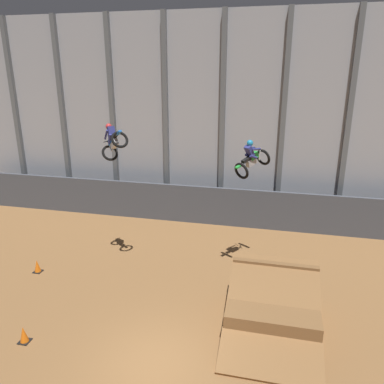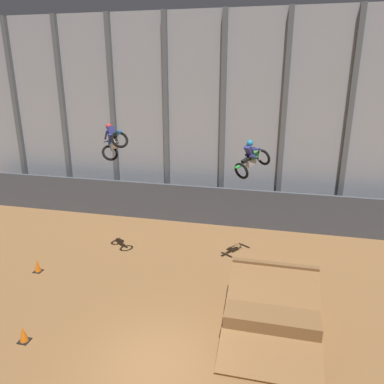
{
  "view_description": "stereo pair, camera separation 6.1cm",
  "coord_description": "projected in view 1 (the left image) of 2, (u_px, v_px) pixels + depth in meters",
  "views": [
    {
      "loc": [
        3.18,
        -8.79,
        8.62
      ],
      "look_at": [
        -0.39,
        6.61,
        3.48
      ],
      "focal_mm": 35.0,
      "sensor_mm": 36.0,
      "label": 1
    },
    {
      "loc": [
        3.24,
        -8.78,
        8.62
      ],
      "look_at": [
        -0.39,
        6.61,
        3.48
      ],
      "focal_mm": 35.0,
      "sensor_mm": 36.0,
      "label": 2
    }
  ],
  "objects": [
    {
      "name": "dirt_ramp",
      "position": [
        273.0,
        305.0,
        13.3
      ],
      "size": [
        3.15,
        4.38,
        2.0
      ],
      "color": "brown",
      "rests_on": "ground_plane"
    },
    {
      "name": "rider_bike_left_air",
      "position": [
        113.0,
        141.0,
        15.77
      ],
      "size": [
        1.71,
        1.67,
        1.67
      ],
      "rotation": [
        -0.57,
        0.0,
        0.81
      ],
      "color": "black"
    },
    {
      "name": "traffic_cone_arena_edge",
      "position": [
        37.0,
        266.0,
        16.73
      ],
      "size": [
        0.36,
        0.36,
        0.58
      ],
      "color": "black",
      "rests_on": "ground_plane"
    },
    {
      "name": "lower_barrier",
      "position": [
        217.0,
        206.0,
        21.67
      ],
      "size": [
        31.36,
        0.2,
        2.26
      ],
      "color": "#474C56",
      "rests_on": "ground_plane"
    },
    {
      "name": "ground_plane",
      "position": [
        156.0,
        365.0,
        11.49
      ],
      "size": [
        60.0,
        60.0,
        0.0
      ],
      "primitive_type": "plane",
      "color": "olive"
    },
    {
      "name": "rider_bike_right_air",
      "position": [
        252.0,
        159.0,
        15.55
      ],
      "size": [
        1.57,
        1.76,
        1.63
      ],
      "rotation": [
        0.27,
        0.0,
        -0.63
      ],
      "color": "black"
    },
    {
      "name": "arena_back_wall",
      "position": [
        223.0,
        120.0,
        21.5
      ],
      "size": [
        32.0,
        0.4,
        11.79
      ],
      "color": "#A3A8B2",
      "rests_on": "ground_plane"
    },
    {
      "name": "traffic_cone_near_ramp",
      "position": [
        24.0,
        335.0,
        12.39
      ],
      "size": [
        0.36,
        0.36,
        0.58
      ],
      "color": "black",
      "rests_on": "ground_plane"
    }
  ]
}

